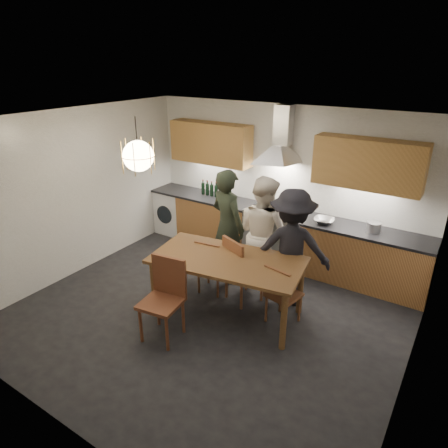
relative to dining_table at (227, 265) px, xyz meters
The scene contains 17 objects.
ground 0.79m from the dining_table, 142.06° to the right, with size 5.00×5.00×0.00m, color black.
room_shell 1.00m from the dining_table, 142.06° to the right, with size 5.02×4.52×2.61m.
counter_run 1.82m from the dining_table, 95.73° to the left, with size 5.00×0.62×0.90m.
range_stove 1.82m from the dining_table, 96.50° to the left, with size 0.90×0.60×0.92m.
wall_fixtures 2.23m from the dining_table, 96.09° to the left, with size 4.30×0.54×1.10m.
pendant_lamp 1.83m from the dining_table, 167.87° to the right, with size 0.43×0.43×0.70m.
dining_table is the anchor object (origin of this frame).
chair_back_left 0.62m from the dining_table, 148.72° to the left, with size 0.44×0.44×0.86m.
chair_back_mid 0.37m from the dining_table, 92.29° to the left, with size 0.59×0.59×1.00m.
chair_back_right 0.77m from the dining_table, 12.37° to the left, with size 0.45×0.45×0.86m.
chair_front 0.90m from the dining_table, 117.68° to the right, with size 0.53×0.53×1.04m.
person_left 0.96m from the dining_table, 122.21° to the left, with size 0.65×0.43×1.79m, color black.
person_mid 0.94m from the dining_table, 87.94° to the left, with size 0.84×0.66×1.74m, color white.
person_right 0.93m from the dining_table, 51.29° to the left, with size 1.10×0.63×1.70m, color black.
mixing_bowl 1.86m from the dining_table, 68.27° to the left, with size 0.32×0.32×0.08m, color #B4B5B8.
stock_pot 2.28m from the dining_table, 51.66° to the left, with size 0.20×0.20×0.14m, color #A9A9AD.
wine_bottles 2.35m from the dining_table, 127.59° to the left, with size 0.65×0.07×0.28m.
Camera 1 is at (2.69, -3.76, 3.29)m, focal length 32.00 mm.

